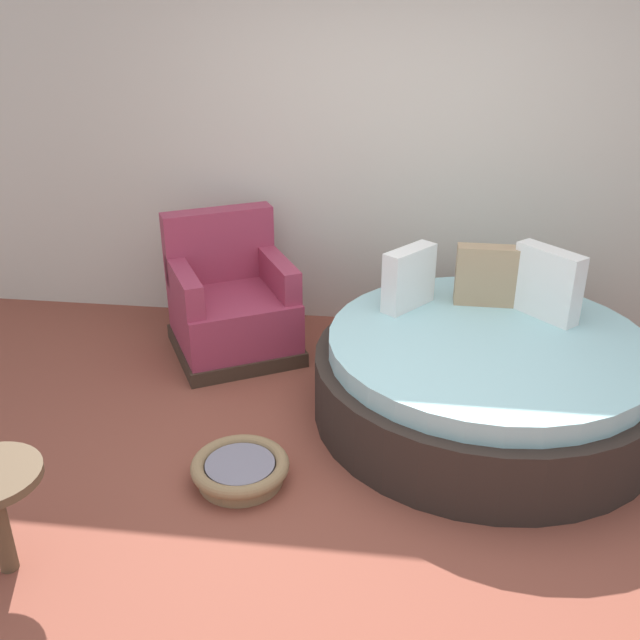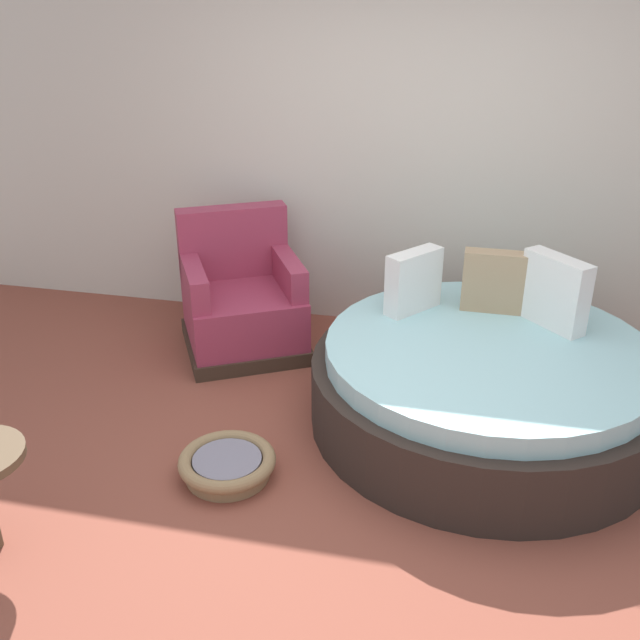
# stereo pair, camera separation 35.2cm
# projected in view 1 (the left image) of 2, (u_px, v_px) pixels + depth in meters

# --- Properties ---
(ground_plane) EXTENTS (8.00, 8.00, 0.02)m
(ground_plane) POSITION_uv_depth(u_px,v_px,m) (357.00, 487.00, 3.68)
(ground_plane) COLOR brown
(back_wall) EXTENTS (8.00, 0.12, 2.64)m
(back_wall) POSITION_uv_depth(u_px,v_px,m) (385.00, 145.00, 4.97)
(back_wall) COLOR beige
(back_wall) RESTS_ON ground_plane
(round_daybed) EXTENTS (1.99, 1.99, 0.94)m
(round_daybed) POSITION_uv_depth(u_px,v_px,m) (485.00, 374.00, 4.18)
(round_daybed) COLOR #2D231E
(round_daybed) RESTS_ON ground_plane
(red_armchair) EXTENTS (1.08, 1.08, 0.94)m
(red_armchair) POSITION_uv_depth(u_px,v_px,m) (231.00, 306.00, 4.91)
(red_armchair) COLOR #38281E
(red_armchair) RESTS_ON ground_plane
(pet_basket) EXTENTS (0.51, 0.51, 0.13)m
(pet_basket) POSITION_uv_depth(u_px,v_px,m) (240.00, 469.00, 3.68)
(pet_basket) COLOR #8E704C
(pet_basket) RESTS_ON ground_plane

